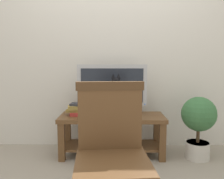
# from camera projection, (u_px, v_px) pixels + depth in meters

# --- Properties ---
(ground_plane) EXTENTS (12.00, 12.00, 0.00)m
(ground_plane) POSITION_uv_depth(u_px,v_px,m) (111.00, 179.00, 2.22)
(ground_plane) COLOR gray
(back_wall) EXTENTS (7.00, 0.12, 2.80)m
(back_wall) POSITION_uv_depth(u_px,v_px,m) (112.00, 36.00, 3.03)
(back_wall) COLOR silver
(back_wall) RESTS_ON ground
(tv_stand) EXTENTS (1.19, 0.45, 0.47)m
(tv_stand) POSITION_uv_depth(u_px,v_px,m) (112.00, 128.00, 2.76)
(tv_stand) COLOR brown
(tv_stand) RESTS_ON ground
(tv) EXTENTS (0.80, 0.20, 0.58)m
(tv) POSITION_uv_depth(u_px,v_px,m) (112.00, 88.00, 2.79)
(tv) COLOR #B7B7BC
(tv) RESTS_ON tv_stand
(media_box) EXTENTS (0.40, 0.26, 0.07)m
(media_box) POSITION_uv_depth(u_px,v_px,m) (116.00, 113.00, 2.69)
(media_box) COLOR #ADADB2
(media_box) RESTS_ON tv_stand
(cat) EXTENTS (0.22, 0.31, 0.41)m
(cat) POSITION_uv_depth(u_px,v_px,m) (116.00, 97.00, 2.66)
(cat) COLOR black
(cat) RESTS_ON media_box
(wooden_chair) EXTENTS (0.50, 0.51, 0.95)m
(wooden_chair) POSITION_uv_depth(u_px,v_px,m) (112.00, 144.00, 1.57)
(wooden_chair) COLOR brown
(wooden_chair) RESTS_ON ground
(book_stack) EXTENTS (0.25, 0.18, 0.14)m
(book_stack) POSITION_uv_depth(u_px,v_px,m) (78.00, 109.00, 2.75)
(book_stack) COLOR #B2332D
(book_stack) RESTS_ON tv_stand
(potted_plant) EXTENTS (0.38, 0.38, 0.70)m
(potted_plant) POSITION_uv_depth(u_px,v_px,m) (199.00, 121.00, 2.65)
(potted_plant) COLOR beige
(potted_plant) RESTS_ON ground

